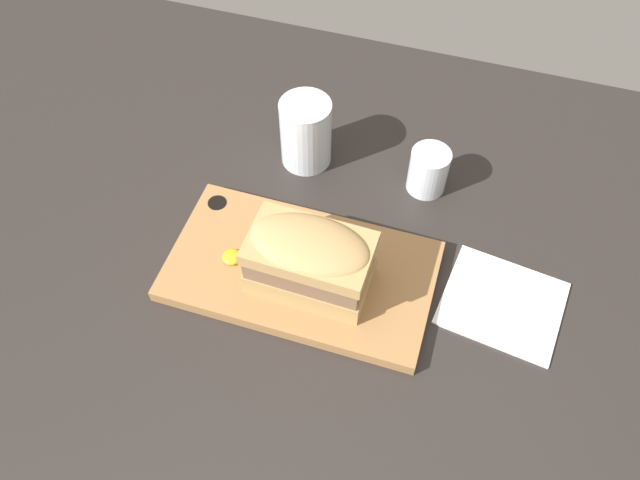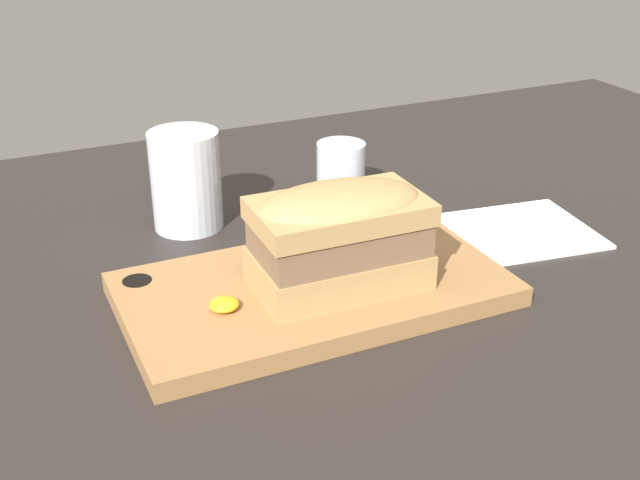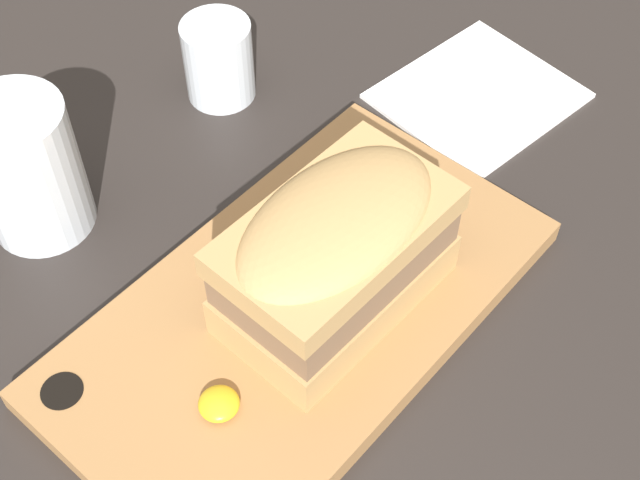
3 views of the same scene
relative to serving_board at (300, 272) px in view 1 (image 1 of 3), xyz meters
The scene contains 7 objects.
dining_table 3.09cm from the serving_board, behind, with size 172.16×108.04×2.00cm.
serving_board is the anchor object (origin of this frame).
sandwich 6.82cm from the serving_board, 36.60° to the right, with size 16.23×9.69×10.00cm.
mustard_dollop 9.72cm from the serving_board, behind, with size 2.71×2.71×1.08cm.
water_glass 22.75cm from the serving_board, 105.85° to the left, with size 7.99×7.99×11.38cm.
wine_glass 25.40cm from the serving_board, 57.92° to the left, with size 6.02×6.02×7.29cm.
napkin 28.07cm from the serving_board, ahead, with size 17.33×15.73×0.40cm.
Camera 1 is at (18.98, -44.01, 76.43)cm, focal length 35.00 mm.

